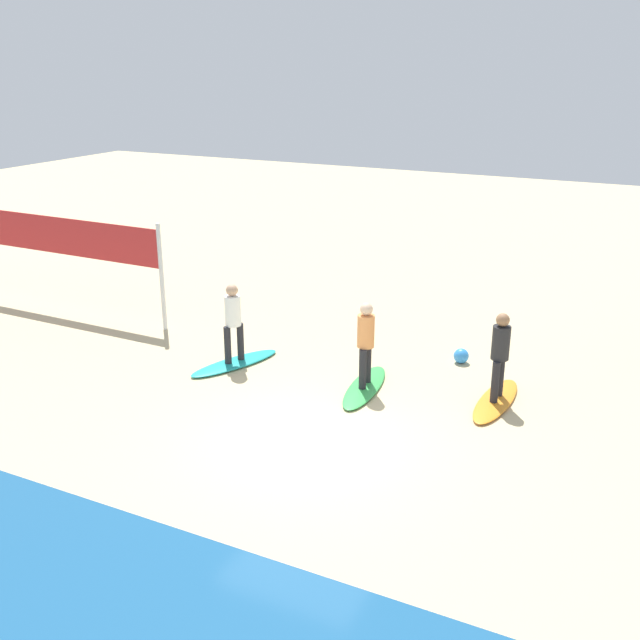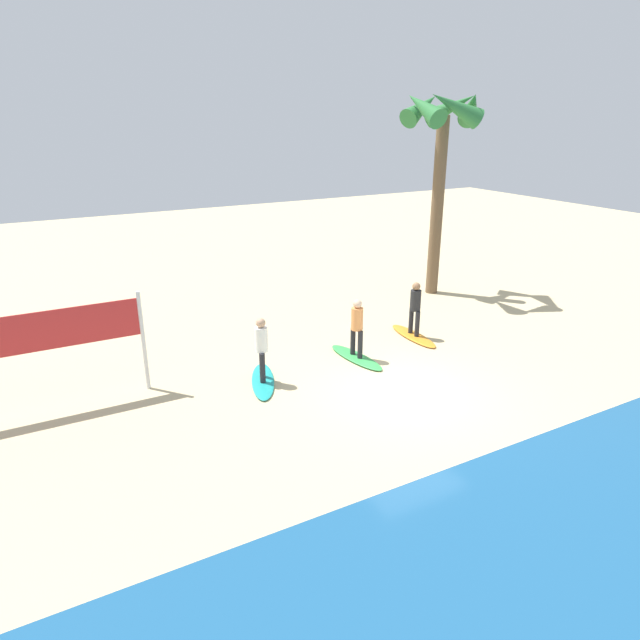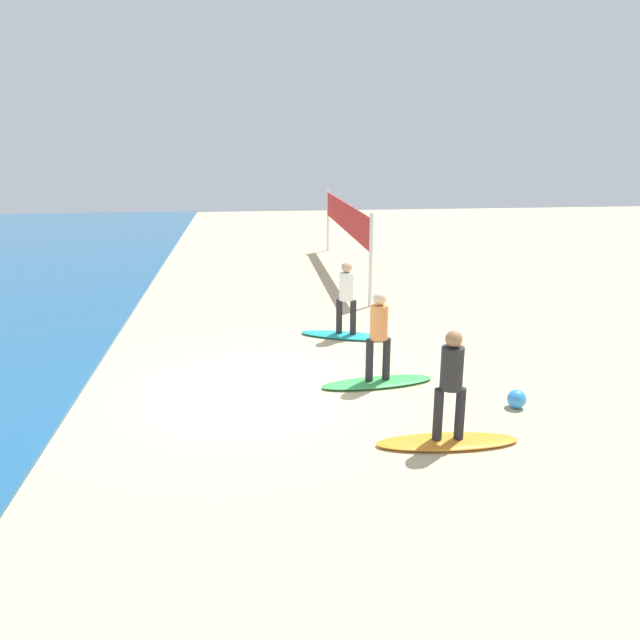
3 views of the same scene
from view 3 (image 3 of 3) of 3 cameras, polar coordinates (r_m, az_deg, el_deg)
ground_plane at (r=10.95m, az=-6.26°, el=-6.52°), size 60.00×60.00×0.00m
surfboard_orange at (r=9.20m, az=11.82°, el=-11.06°), size 0.64×2.12×0.09m
surfer_orange at (r=8.80m, az=12.19°, el=-5.30°), size 0.32×0.46×1.64m
surfboard_green at (r=11.15m, az=5.38°, el=-5.81°), size 0.79×2.15×0.09m
surfer_green at (r=10.82m, az=5.52°, el=-0.93°), size 0.32×0.46×1.64m
surfboard_teal at (r=13.76m, az=2.44°, el=-1.45°), size 1.29×2.16×0.09m
surfer_teal at (r=13.50m, az=2.49°, el=2.57°), size 0.32×0.44×1.64m
volleyball_net at (r=20.45m, az=2.35°, el=9.35°), size 9.10×0.19×2.50m
beach_ball at (r=10.64m, az=17.92°, el=-7.03°), size 0.31×0.31×0.31m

